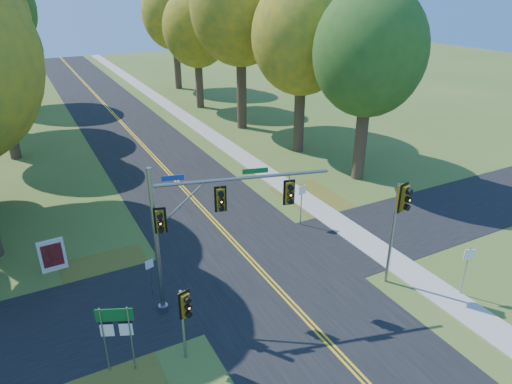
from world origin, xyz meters
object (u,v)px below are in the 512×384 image
east_signal_pole (400,209)px  route_sign_cluster (116,327)px  info_kiosk (52,255)px  traffic_mast (200,219)px

east_signal_pole → route_sign_cluster: east_signal_pole is taller
info_kiosk → route_sign_cluster: bearing=-81.7°
traffic_mast → route_sign_cluster: size_ratio=2.53×
route_sign_cluster → traffic_mast: bearing=50.1°
info_kiosk → east_signal_pole: bearing=-33.8°
route_sign_cluster → info_kiosk: size_ratio=1.67×
route_sign_cluster → info_kiosk: bearing=124.4°
traffic_mast → info_kiosk: size_ratio=4.22×
traffic_mast → east_signal_pole: size_ratio=1.37×
east_signal_pole → route_sign_cluster: size_ratio=1.84×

